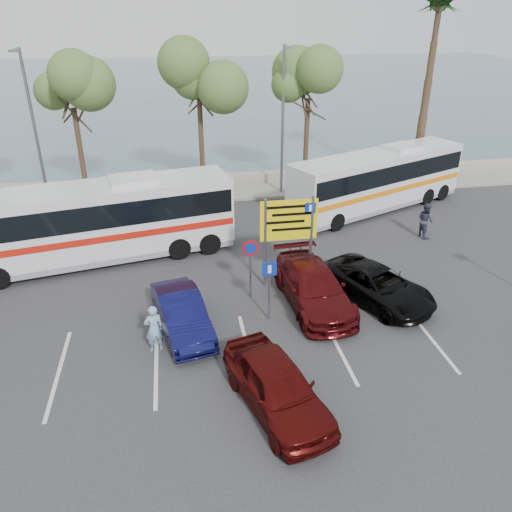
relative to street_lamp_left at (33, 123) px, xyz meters
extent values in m
plane|color=#2F2F31|center=(10.00, -13.52, -4.60)|extent=(120.00, 120.00, 0.00)
cube|color=gray|center=(10.00, 0.48, -4.52)|extent=(44.00, 2.40, 0.15)
cube|color=#A39982|center=(10.00, 2.48, -4.30)|extent=(48.00, 0.80, 0.60)
plane|color=#45626F|center=(10.00, 46.48, -4.59)|extent=(140.00, 140.00, 0.00)
cylinder|color=#382619|center=(2.00, 0.48, -1.93)|extent=(0.28, 0.28, 5.04)
cylinder|color=#382619|center=(8.50, 0.48, -1.65)|extent=(0.28, 0.28, 5.60)
cylinder|color=#382619|center=(14.50, 0.48, -1.86)|extent=(0.28, 0.28, 5.18)
cylinder|color=#382619|center=(21.50, 0.48, 0.55)|extent=(0.48, 0.48, 10.00)
cylinder|color=slate|center=(0.00, 0.08, -0.45)|extent=(0.16, 0.16, 8.00)
cylinder|color=slate|center=(0.00, -0.37, 3.50)|extent=(0.12, 0.90, 0.12)
cube|color=slate|center=(0.00, -0.87, 3.45)|extent=(0.45, 0.25, 0.12)
cylinder|color=slate|center=(13.00, 0.08, -0.45)|extent=(0.16, 0.16, 8.00)
cylinder|color=slate|center=(13.00, -0.37, 3.50)|extent=(0.12, 0.90, 0.12)
cube|color=slate|center=(13.00, -0.87, 3.45)|extent=(0.45, 0.25, 0.12)
cylinder|color=slate|center=(10.10, -10.32, -2.80)|extent=(0.12, 0.12, 3.60)
cylinder|color=slate|center=(11.90, -10.32, -2.80)|extent=(0.12, 0.12, 3.60)
cube|color=yellow|center=(11.00, -10.32, -1.90)|extent=(2.20, 0.06, 1.60)
cube|color=#0C2699|center=(11.80, -10.36, -1.45)|extent=(0.42, 0.01, 0.42)
cylinder|color=slate|center=(9.40, -11.12, -3.50)|extent=(0.07, 0.07, 2.20)
cylinder|color=#B20C0C|center=(9.40, -11.15, -2.55)|extent=(0.60, 0.03, 0.60)
cylinder|color=slate|center=(9.80, -12.72, -3.50)|extent=(0.07, 0.07, 2.20)
cube|color=#0C2699|center=(9.80, -12.74, -2.60)|extent=(0.50, 0.03, 0.50)
cube|color=silver|center=(3.50, -7.02, -2.67)|extent=(11.67, 4.70, 2.81)
cube|color=black|center=(3.50, -7.02, -2.17)|extent=(11.45, 4.69, 1.00)
cube|color=red|center=(3.50, -7.02, -3.12)|extent=(11.56, 4.70, 0.29)
cube|color=gray|center=(3.50, -7.02, -4.08)|extent=(11.55, 4.65, 0.52)
cube|color=silver|center=(3.50, -7.02, -1.16)|extent=(2.17, 1.88, 0.23)
cube|color=silver|center=(17.50, -3.21, -2.81)|extent=(10.59, 6.35, 2.60)
cube|color=black|center=(17.50, -3.21, -2.35)|extent=(10.41, 6.30, 0.93)
cube|color=orange|center=(17.50, -3.21, -3.23)|extent=(10.50, 6.33, 0.26)
cube|color=gray|center=(17.50, -3.21, -4.11)|extent=(10.48, 6.28, 0.49)
cube|color=silver|center=(17.50, -3.21, -1.41)|extent=(2.18, 2.00, 0.21)
imported|color=#0E0F43|center=(6.79, -12.91, -3.94)|extent=(2.18, 4.20, 1.32)
imported|color=#500D0F|center=(11.59, -12.02, -3.88)|extent=(2.36, 5.10, 1.44)
imported|color=#4D0C0B|center=(9.19, -17.02, -3.87)|extent=(2.85, 4.59, 1.46)
imported|color=black|center=(13.99, -12.12, -3.96)|extent=(3.96, 5.05, 1.28)
imported|color=#8AA8C9|center=(5.89, -13.87, -3.78)|extent=(0.68, 0.53, 1.65)
imported|color=#32344B|center=(18.44, -7.02, -3.75)|extent=(0.77, 0.92, 1.69)
camera|label=1|loc=(6.90, -27.20, 5.27)|focal=35.00mm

